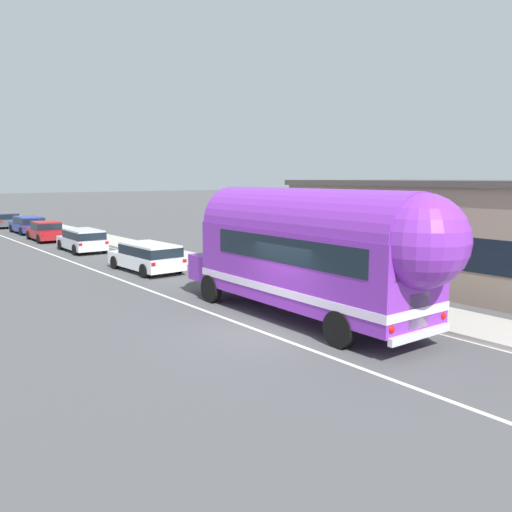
% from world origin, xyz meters
% --- Properties ---
extents(ground_plane, '(300.00, 300.00, 0.00)m').
position_xyz_m(ground_plane, '(0.00, 0.00, 0.00)').
color(ground_plane, '#4C4C4F').
extents(lane_markings, '(4.04, 80.00, 0.01)m').
position_xyz_m(lane_markings, '(1.80, 12.00, 0.00)').
color(lane_markings, silver).
rests_on(lane_markings, ground).
extents(sidewalk_slab, '(2.55, 90.00, 0.15)m').
position_xyz_m(sidewalk_slab, '(5.19, 10.00, 0.07)').
color(sidewalk_slab, '#ADA89E').
rests_on(sidewalk_slab, ground).
extents(roadside_building, '(9.52, 16.17, 4.34)m').
position_xyz_m(roadside_building, '(12.32, -0.24, 2.18)').
color(roadside_building, gray).
rests_on(roadside_building, ground).
extents(painted_bus, '(2.75, 10.91, 4.12)m').
position_xyz_m(painted_bus, '(1.93, -0.05, 2.30)').
color(painted_bus, purple).
rests_on(painted_bus, ground).
extents(car_lead, '(2.07, 4.52, 1.37)m').
position_xyz_m(car_lead, '(1.87, 11.14, 0.79)').
color(car_lead, white).
rests_on(car_lead, ground).
extents(car_second, '(2.01, 4.38, 1.37)m').
position_xyz_m(car_second, '(1.86, 19.79, 0.79)').
color(car_second, silver).
rests_on(car_second, ground).
extents(car_third, '(2.05, 4.44, 1.37)m').
position_xyz_m(car_third, '(1.82, 26.99, 0.73)').
color(car_third, '#A5191E').
rests_on(car_third, ground).
extents(car_fourth, '(1.95, 4.49, 1.37)m').
position_xyz_m(car_fourth, '(2.16, 32.92, 0.79)').
color(car_fourth, navy).
rests_on(car_fourth, ground).
extents(car_fifth, '(1.90, 4.52, 1.37)m').
position_xyz_m(car_fifth, '(1.94, 39.61, 0.79)').
color(car_fifth, '#474C51').
rests_on(car_fifth, ground).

